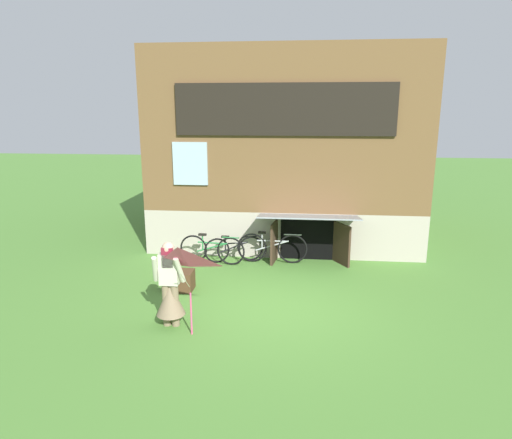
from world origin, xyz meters
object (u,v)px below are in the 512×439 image
at_px(person, 170,291).
at_px(bicycle_silver, 272,248).
at_px(kite, 178,271).
at_px(wooden_crate, 181,280).
at_px(bicycle_black, 234,249).
at_px(bicycle_green, 212,249).

relative_size(person, bicycle_silver, 0.88).
height_order(kite, bicycle_silver, kite).
height_order(bicycle_silver, wooden_crate, bicycle_silver).
bearing_deg(bicycle_silver, bicycle_black, -178.02).
bearing_deg(kite, bicycle_silver, 73.23).
distance_m(bicycle_black, wooden_crate, 2.16).
bearing_deg(kite, person, 121.48).
bearing_deg(wooden_crate, bicycle_silver, 47.34).
bearing_deg(kite, wooden_crate, 105.07).
bearing_deg(bicycle_silver, bicycle_green, -170.88).
relative_size(bicycle_silver, bicycle_black, 1.22).
xyz_separation_m(person, bicycle_green, (0.08, 3.41, -0.29)).
xyz_separation_m(bicycle_silver, bicycle_green, (-1.51, -0.23, -0.02)).
bearing_deg(bicycle_green, kite, -80.12).
xyz_separation_m(kite, bicycle_green, (-0.25, 3.95, -0.89)).
distance_m(bicycle_green, wooden_crate, 1.81).
xyz_separation_m(kite, bicycle_silver, (1.26, 4.18, -0.87)).
bearing_deg(bicycle_green, person, -85.06).
distance_m(kite, wooden_crate, 2.49).
xyz_separation_m(bicycle_black, wooden_crate, (-0.86, -1.97, -0.13)).
height_order(kite, bicycle_black, kite).
bearing_deg(person, wooden_crate, 89.67).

